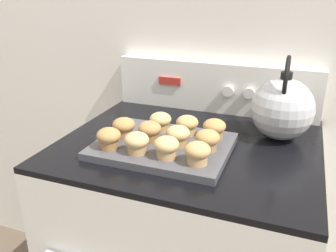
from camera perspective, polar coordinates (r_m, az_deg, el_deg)
The scene contains 15 objects.
wall_back at distance 1.40m, azimuth 8.44°, elevation 13.43°, with size 8.00×0.05×2.40m.
control_panel at distance 1.39m, azimuth 7.63°, elevation 6.20°, with size 0.78×0.07×0.19m.
muffin_pan at distance 1.07m, azimuth -0.78°, elevation -3.22°, with size 0.40×0.31×0.02m.
muffin_r0_c0 at distance 1.04m, azimuth -9.49°, elevation -1.85°, with size 0.07×0.07×0.06m.
muffin_r0_c1 at distance 1.00m, azimuth -5.04°, elevation -2.61°, with size 0.07×0.07×0.06m.
muffin_r0_c2 at distance 0.97m, azimuth -0.25°, elevation -3.35°, with size 0.07×0.07×0.06m.
muffin_r0_c3 at distance 0.94m, azimuth 4.75°, elevation -4.26°, with size 0.07×0.07×0.06m.
muffin_r1_c0 at distance 1.11m, azimuth -7.11°, elevation -0.14°, with size 0.07×0.07×0.06m.
muffin_r1_c1 at distance 1.07m, azimuth -2.96°, elevation -0.73°, with size 0.07×0.07×0.06m.
muffin_r1_c2 at distance 1.04m, azimuth 1.62°, elevation -1.48°, with size 0.07×0.07×0.06m.
muffin_r1_c3 at distance 1.02m, azimuth 6.35°, elevation -2.20°, with size 0.07×0.07×0.06m.
muffin_r2_c1 at distance 1.15m, azimuth -1.22°, elevation 0.79°, with size 0.07×0.07×0.06m.
muffin_r2_c2 at distance 1.12m, azimuth 3.10°, elevation 0.25°, with size 0.07×0.07×0.06m.
muffin_r2_c3 at distance 1.10m, azimuth 7.44°, elevation -0.35°, with size 0.07×0.07×0.06m.
tea_kettle at distance 1.18m, azimuth 17.90°, elevation 2.81°, with size 0.20×0.23×0.27m.
Camera 1 is at (0.30, -0.63, 1.40)m, focal length 38.00 mm.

